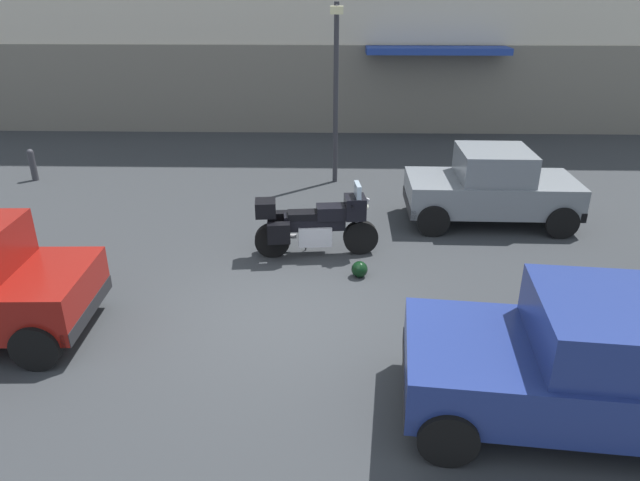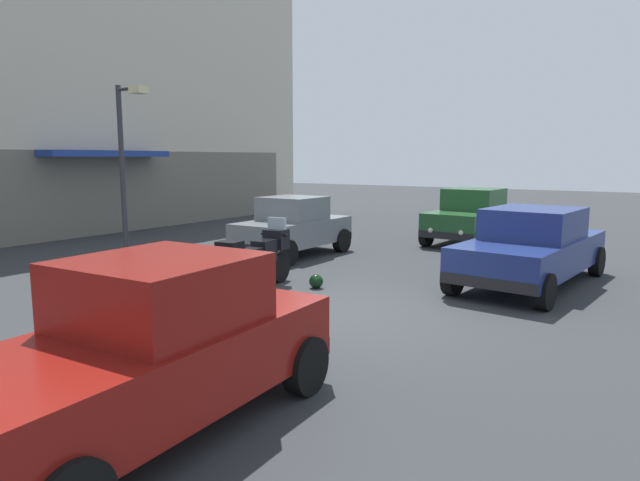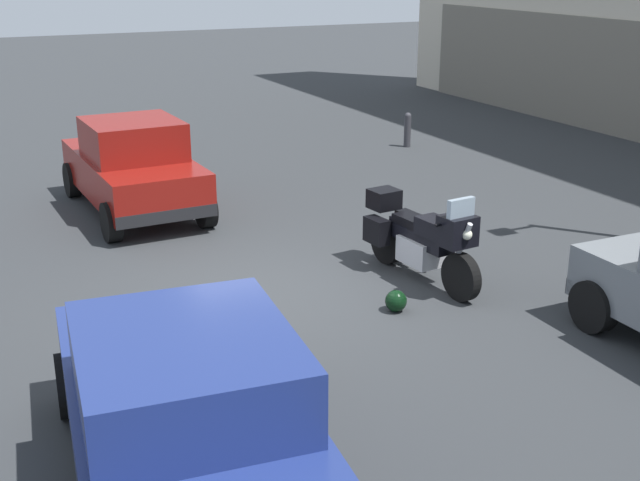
{
  "view_description": "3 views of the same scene",
  "coord_description": "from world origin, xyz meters",
  "views": [
    {
      "loc": [
        0.75,
        -7.46,
        4.59
      ],
      "look_at": [
        0.54,
        0.26,
        1.13
      ],
      "focal_mm": 32.3,
      "sensor_mm": 36.0,
      "label": 1
    },
    {
      "loc": [
        -7.89,
        -4.67,
        2.56
      ],
      "look_at": [
        0.6,
        0.81,
        1.07
      ],
      "focal_mm": 31.51,
      "sensor_mm": 36.0,
      "label": 2
    },
    {
      "loc": [
        9.36,
        -3.7,
        4.26
      ],
      "look_at": [
        0.7,
        0.45,
        0.92
      ],
      "focal_mm": 46.08,
      "sensor_mm": 36.0,
      "label": 3
    }
  ],
  "objects": [
    {
      "name": "helmet",
      "position": [
        1.19,
        1.28,
        0.14
      ],
      "size": [
        0.28,
        0.28,
        0.28
      ],
      "primitive_type": "sphere",
      "color": "black",
      "rests_on": "ground"
    },
    {
      "name": "motorcycle",
      "position": [
        0.39,
        2.13,
        0.62
      ],
      "size": [
        2.26,
        0.85,
        1.36
      ],
      "rotation": [
        0.0,
        0.0,
        0.11
      ],
      "color": "black",
      "rests_on": "ground"
    },
    {
      "name": "car_sedan_far",
      "position": [
        3.83,
        -2.2,
        0.78
      ],
      "size": [
        4.7,
        2.32,
        1.56
      ],
      "rotation": [
        0.0,
        0.0,
        -0.1
      ],
      "color": "navy",
      "rests_on": "ground"
    },
    {
      "name": "bollard_curbside",
      "position": [
        -6.88,
        6.36,
        0.43
      ],
      "size": [
        0.16,
        0.16,
        0.81
      ],
      "color": "#333338",
      "rests_on": "ground"
    },
    {
      "name": "ground_plane",
      "position": [
        0.0,
        0.0,
        0.0
      ],
      "size": [
        80.0,
        80.0,
        0.0
      ],
      "primitive_type": "plane",
      "color": "#2D3033"
    },
    {
      "name": "car_compact_side",
      "position": [
        3.96,
        3.83,
        0.77
      ],
      "size": [
        3.5,
        1.74,
        1.56
      ],
      "rotation": [
        0.0,
        0.0,
        -0.01
      ],
      "color": "slate",
      "rests_on": "ground"
    },
    {
      "name": "streetlamp_curbside",
      "position": [
        0.76,
        6.3,
        2.61
      ],
      "size": [
        0.28,
        0.94,
        4.22
      ],
      "color": "#2D2D33",
      "rests_on": "ground"
    }
  ]
}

